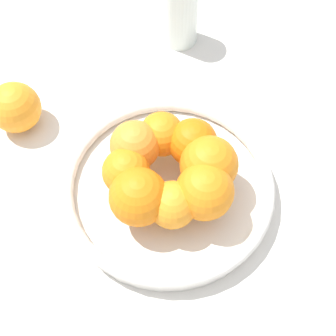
# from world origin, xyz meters

# --- Properties ---
(ground_plane) EXTENTS (4.00, 4.00, 0.00)m
(ground_plane) POSITION_xyz_m (0.00, 0.00, 0.00)
(ground_plane) COLOR silver
(fruit_bowl) EXTENTS (0.32, 0.32, 0.04)m
(fruit_bowl) POSITION_xyz_m (0.00, 0.00, 0.02)
(fruit_bowl) COLOR silver
(fruit_bowl) RESTS_ON ground_plane
(orange_pile) EXTENTS (0.19, 0.19, 0.08)m
(orange_pile) POSITION_xyz_m (-0.00, 0.00, 0.08)
(orange_pile) COLOR orange
(orange_pile) RESTS_ON fruit_bowl
(stray_orange) EXTENTS (0.08, 0.08, 0.08)m
(stray_orange) POSITION_xyz_m (0.26, -0.12, 0.04)
(stray_orange) COLOR orange
(stray_orange) RESTS_ON ground_plane
(drinking_glass) EXTENTS (0.07, 0.07, 0.12)m
(drinking_glass) POSITION_xyz_m (0.00, -0.34, 0.06)
(drinking_glass) COLOR silver
(drinking_glass) RESTS_ON ground_plane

